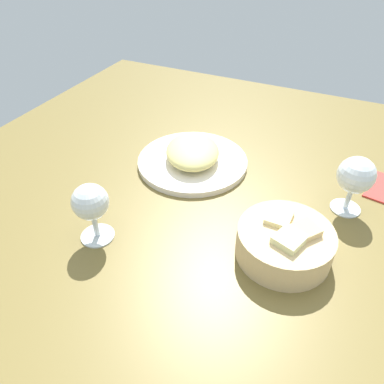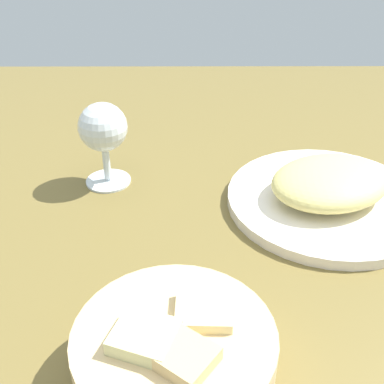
{
  "view_description": "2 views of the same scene",
  "coord_description": "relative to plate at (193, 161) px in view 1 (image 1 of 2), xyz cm",
  "views": [
    {
      "loc": [
        49.76,
        16.01,
        49.18
      ],
      "look_at": [
        -0.22,
        -7.27,
        5.1
      ],
      "focal_mm": 34.33,
      "sensor_mm": 36.0,
      "label": 1
    },
    {
      "loc": [
        1.9,
        38.86,
        36.21
      ],
      "look_at": [
        1.72,
        -10.53,
        4.54
      ],
      "focal_mm": 46.31,
      "sensor_mm": 36.0,
      "label": 2
    }
  ],
  "objects": [
    {
      "name": "ground_plane",
      "position": [
        15.77,
        14.37,
        -1.7
      ],
      "size": [
        140.0,
        140.0,
        2.0
      ],
      "primitive_type": "cube",
      "color": "brown"
    },
    {
      "name": "plate",
      "position": [
        0.0,
        0.0,
        0.0
      ],
      "size": [
        25.72,
        25.72,
        1.4
      ],
      "primitive_type": "cylinder",
      "color": "white",
      "rests_on": "ground_plane"
    },
    {
      "name": "omelette",
      "position": [
        -0.0,
        0.0,
        2.85
      ],
      "size": [
        19.53,
        17.88,
        4.3
      ],
      "primitive_type": "ellipsoid",
      "rotation": [
        0.0,
        0.0,
        0.45
      ],
      "color": "#DCCE77",
      "rests_on": "plate"
    },
    {
      "name": "lettuce_garnish",
      "position": [
        -6.43,
        -2.3,
        1.39
      ],
      "size": [
        4.71,
        4.71,
        1.38
      ],
      "primitive_type": "cone",
      "color": "#487A3A",
      "rests_on": "plate"
    },
    {
      "name": "bread_basket",
      "position": [
        18.96,
        26.35,
        2.33
      ],
      "size": [
        16.6,
        16.6,
        6.88
      ],
      "color": "#D9B983",
      "rests_on": "ground_plane"
    },
    {
      "name": "wine_glass_near",
      "position": [
        29.17,
        -5.95,
        7.01
      ],
      "size": [
        6.52,
        6.52,
        11.67
      ],
      "color": "silver",
      "rests_on": "ground_plane"
    },
    {
      "name": "wine_glass_far",
      "position": [
        1.54,
        34.88,
        7.25
      ],
      "size": [
        7.18,
        7.18,
        12.04
      ],
      "color": "silver",
      "rests_on": "ground_plane"
    }
  ]
}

